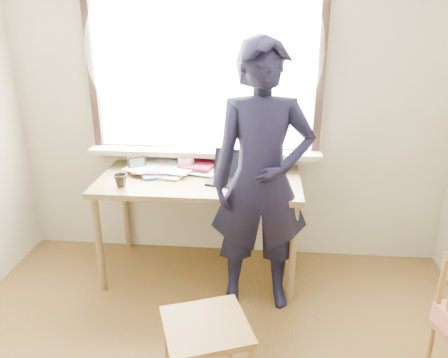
# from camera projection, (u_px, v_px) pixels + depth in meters

# --- Properties ---
(room_shell) EXTENTS (3.52, 4.02, 2.61)m
(room_shell) POSITION_uv_depth(u_px,v_px,m) (188.00, 109.00, 1.64)
(room_shell) COLOR #BAB296
(room_shell) RESTS_ON ground
(desk) EXTENTS (1.51, 0.76, 0.81)m
(desk) POSITION_uv_depth(u_px,v_px,m) (200.00, 188.00, 3.31)
(desk) COLOR brown
(desk) RESTS_ON ground
(laptop) EXTENTS (0.37, 0.32, 0.22)m
(laptop) POSITION_uv_depth(u_px,v_px,m) (232.00, 174.00, 3.21)
(laptop) COLOR black
(laptop) RESTS_ON desk
(mug_white) EXTENTS (0.16, 0.16, 0.10)m
(mug_white) POSITION_uv_depth(u_px,v_px,m) (186.00, 163.00, 3.45)
(mug_white) COLOR white
(mug_white) RESTS_ON desk
(mug_dark) EXTENTS (0.14, 0.14, 0.09)m
(mug_dark) POSITION_uv_depth(u_px,v_px,m) (121.00, 180.00, 3.11)
(mug_dark) COLOR black
(mug_dark) RESTS_ON desk
(mouse) EXTENTS (0.10, 0.07, 0.04)m
(mouse) POSITION_uv_depth(u_px,v_px,m) (263.00, 183.00, 3.14)
(mouse) COLOR black
(mouse) RESTS_ON desk
(desk_clutter) EXTENTS (0.81, 0.52, 0.06)m
(desk_clutter) POSITION_uv_depth(u_px,v_px,m) (168.00, 168.00, 3.41)
(desk_clutter) COLOR white
(desk_clutter) RESTS_ON desk
(book_a) EXTENTS (0.21, 0.26, 0.02)m
(book_a) POSITION_uv_depth(u_px,v_px,m) (162.00, 165.00, 3.51)
(book_a) COLOR white
(book_a) RESTS_ON desk
(book_b) EXTENTS (0.27, 0.28, 0.02)m
(book_b) POSITION_uv_depth(u_px,v_px,m) (245.00, 168.00, 3.47)
(book_b) COLOR white
(book_b) RESTS_ON desk
(picture_frame) EXTENTS (0.13, 0.08, 0.11)m
(picture_frame) POSITION_uv_depth(u_px,v_px,m) (137.00, 165.00, 3.40)
(picture_frame) COLOR black
(picture_frame) RESTS_ON desk
(work_chair) EXTENTS (0.56, 0.54, 0.45)m
(work_chair) POSITION_uv_depth(u_px,v_px,m) (206.00, 335.00, 2.32)
(work_chair) COLOR olive
(work_chair) RESTS_ON ground
(person) EXTENTS (0.72, 0.51, 1.86)m
(person) POSITION_uv_depth(u_px,v_px,m) (262.00, 181.00, 2.89)
(person) COLOR black
(person) RESTS_ON ground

